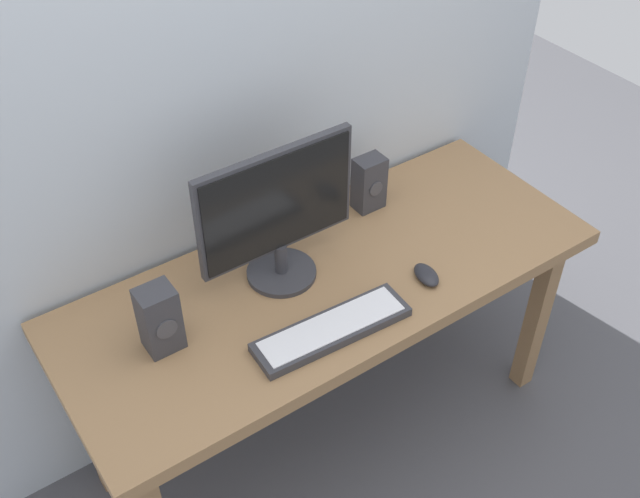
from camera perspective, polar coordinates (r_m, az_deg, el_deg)
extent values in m
plane|color=#4C4C51|center=(2.86, 0.60, -13.15)|extent=(6.00, 6.00, 0.00)
cube|color=#936D47|center=(2.30, 0.72, -2.36)|extent=(1.65, 0.65, 0.05)
cube|color=#936D47|center=(2.83, 15.93, -4.75)|extent=(0.06, 0.06, 0.72)
cube|color=#936D47|center=(2.54, -16.76, -12.00)|extent=(0.06, 0.06, 0.72)
cube|color=#936D47|center=(3.05, 9.46, 0.49)|extent=(0.06, 0.06, 0.72)
cylinder|color=#333338|center=(2.28, -2.89, -1.75)|extent=(0.21, 0.21, 0.02)
cylinder|color=#333338|center=(2.24, -2.94, -0.70)|extent=(0.04, 0.04, 0.10)
cube|color=#333338|center=(2.12, -3.30, 3.53)|extent=(0.49, 0.02, 0.33)
cube|color=black|center=(2.11, -3.10, 3.34)|extent=(0.47, 0.01, 0.31)
cube|color=#333338|center=(2.11, 0.89, -6.02)|extent=(0.46, 0.15, 0.03)
cube|color=silver|center=(2.09, 0.90, -5.74)|extent=(0.42, 0.13, 0.00)
ellipsoid|color=#232328|center=(2.28, 7.95, -1.93)|extent=(0.08, 0.11, 0.03)
cube|color=#333338|center=(2.48, 3.68, 4.93)|extent=(0.10, 0.07, 0.19)
cylinder|color=#3F3F44|center=(2.46, 4.21, 4.50)|extent=(0.05, 0.00, 0.05)
cube|color=#333338|center=(2.06, -11.90, -5.14)|extent=(0.10, 0.08, 0.20)
cylinder|color=#3F3F44|center=(2.03, -11.36, -5.90)|extent=(0.06, 0.00, 0.06)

